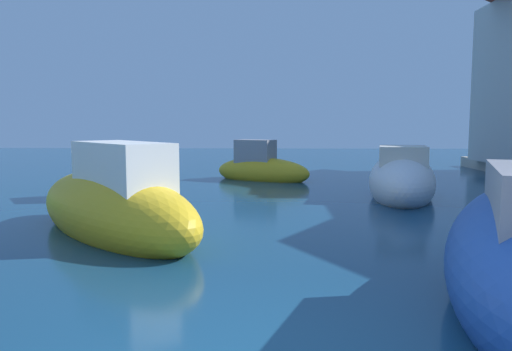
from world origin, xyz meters
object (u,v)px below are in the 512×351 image
Objects in this scene: moored_boat_3 at (261,169)px; moored_boat_0 at (402,180)px; moored_boat_1 at (114,207)px; moored_boat_7 at (96,184)px.

moored_boat_0 is at bearing -18.50° from moored_boat_3.
moored_boat_0 is 0.99× the size of moored_boat_1.
moored_boat_7 is (-4.82, -4.85, -0.03)m from moored_boat_3.
moored_boat_1 reaches higher than moored_boat_0.
moored_boat_1 is 5.32m from moored_boat_7.
moored_boat_7 is (-9.14, -0.37, -0.11)m from moored_boat_0.
moored_boat_3 is 6.84m from moored_boat_7.
moored_boat_0 is at bearing -121.91° from moored_boat_7.
moored_boat_7 is at bearing 104.89° from moored_boat_0.
moored_boat_1 is at bearing -77.96° from moored_boat_3.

